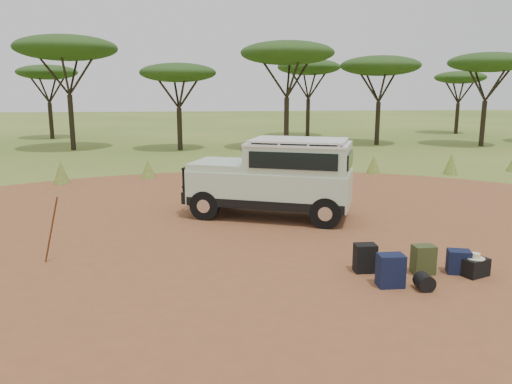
{
  "coord_description": "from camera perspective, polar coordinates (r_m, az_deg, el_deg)",
  "views": [
    {
      "loc": [
        -1.19,
        -10.18,
        3.34
      ],
      "look_at": [
        0.21,
        1.14,
        1.0
      ],
      "focal_mm": 35.0,
      "sensor_mm": 36.0,
      "label": 1
    }
  ],
  "objects": [
    {
      "name": "duffel_navy",
      "position": [
        10.03,
        22.13,
        -7.41
      ],
      "size": [
        0.47,
        0.4,
        0.45
      ],
      "primitive_type": "cube",
      "rotation": [
        0.0,
        0.0,
        -0.3
      ],
      "color": "#0F1B31",
      "rests_on": "ground"
    },
    {
      "name": "stuff_sack",
      "position": [
        9.05,
        18.68,
        -9.71
      ],
      "size": [
        0.3,
        0.3,
        0.29
      ],
      "primitive_type": "cylinder",
      "rotation": [
        1.57,
        0.0,
        -0.02
      ],
      "color": "black",
      "rests_on": "ground"
    },
    {
      "name": "ground",
      "position": [
        10.78,
        -0.35,
        -6.46
      ],
      "size": [
        140.0,
        140.0,
        0.0
      ],
      "primitive_type": "plane",
      "color": "#4D6A26",
      "rests_on": "ground"
    },
    {
      "name": "backpack_olive",
      "position": [
        9.77,
        18.57,
        -7.34
      ],
      "size": [
        0.4,
        0.29,
        0.55
      ],
      "primitive_type": "cube",
      "rotation": [
        0.0,
        0.0,
        0.03
      ],
      "color": "#37431F",
      "rests_on": "ground"
    },
    {
      "name": "safari_vehicle",
      "position": [
        13.15,
        2.28,
        1.41
      ],
      "size": [
        4.61,
        3.19,
        2.11
      ],
      "rotation": [
        0.0,
        0.0,
        -0.39
      ],
      "color": "#B3CAAC",
      "rests_on": "ground"
    },
    {
      "name": "acacia_treeline",
      "position": [
        30.09,
        -3.43,
        14.5
      ],
      "size": [
        46.7,
        13.2,
        6.26
      ],
      "color": "black",
      "rests_on": "ground"
    },
    {
      "name": "dirt_clearing",
      "position": [
        10.78,
        -0.35,
        -6.44
      ],
      "size": [
        23.0,
        23.0,
        0.01
      ],
      "primitive_type": "cylinder",
      "color": "brown",
      "rests_on": "ground"
    },
    {
      "name": "safari_hat",
      "position": [
        9.97,
        23.78,
        -6.76
      ],
      "size": [
        0.33,
        0.33,
        0.1
      ],
      "color": "beige",
      "rests_on": "hard_case"
    },
    {
      "name": "backpack_navy",
      "position": [
        8.99,
        15.13,
        -8.67
      ],
      "size": [
        0.45,
        0.32,
        0.58
      ],
      "primitive_type": "cube",
      "rotation": [
        0.0,
        0.0,
        -0.02
      ],
      "color": "#0F1B31",
      "rests_on": "ground"
    },
    {
      "name": "backpack_black",
      "position": [
        9.57,
        12.36,
        -7.39
      ],
      "size": [
        0.4,
        0.3,
        0.54
      ],
      "primitive_type": "cube",
      "rotation": [
        0.0,
        0.0,
        -0.03
      ],
      "color": "black",
      "rests_on": "ground"
    },
    {
      "name": "walking_staff",
      "position": [
        10.47,
        -22.35,
        -4.04
      ],
      "size": [
        0.4,
        0.19,
        1.35
      ],
      "primitive_type": "cylinder",
      "rotation": [
        0.28,
        0.0,
        1.18
      ],
      "color": "#603116",
      "rests_on": "ground"
    },
    {
      "name": "grass_fringe",
      "position": [
        19.12,
        -3.04,
        2.75
      ],
      "size": [
        36.6,
        1.6,
        0.9
      ],
      "color": "#4D6A26",
      "rests_on": "ground"
    },
    {
      "name": "hard_case",
      "position": [
        10.03,
        23.69,
        -7.87
      ],
      "size": [
        0.56,
        0.48,
        0.34
      ],
      "primitive_type": "cube",
      "rotation": [
        0.0,
        0.0,
        0.37
      ],
      "color": "black",
      "rests_on": "ground"
    }
  ]
}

